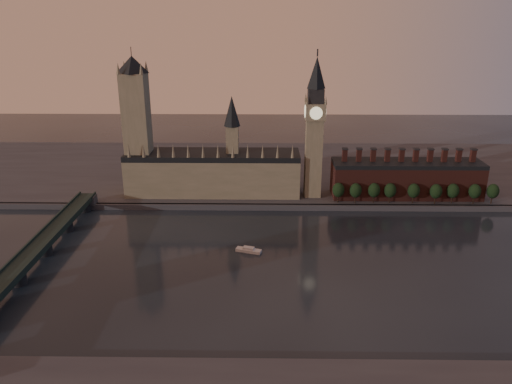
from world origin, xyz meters
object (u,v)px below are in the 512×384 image
(big_ben, at_px, (315,127))
(river_boat, at_px, (249,250))
(westminster_bridge, at_px, (29,259))
(victoria_tower, at_px, (137,122))

(big_ben, relative_size, river_boat, 6.71)
(westminster_bridge, height_order, river_boat, westminster_bridge)
(big_ben, distance_m, westminster_bridge, 205.83)
(victoria_tower, distance_m, big_ben, 130.12)
(victoria_tower, relative_size, river_boat, 6.77)
(river_boat, bearing_deg, big_ben, 80.06)
(victoria_tower, height_order, westminster_bridge, victoria_tower)
(victoria_tower, xyz_separation_m, westminster_bridge, (-35.00, -117.70, -51.65))
(westminster_bridge, distance_m, river_boat, 122.20)
(victoria_tower, height_order, big_ben, victoria_tower)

